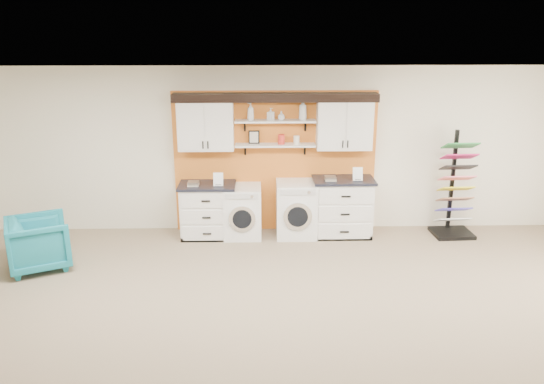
{
  "coord_description": "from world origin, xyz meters",
  "views": [
    {
      "loc": [
        -0.26,
        -4.76,
        3.41
      ],
      "look_at": [
        -0.09,
        2.3,
        1.19
      ],
      "focal_mm": 35.0,
      "sensor_mm": 36.0,
      "label": 1
    }
  ],
  "objects_px": {
    "base_cabinet_left": "(208,210)",
    "base_cabinet_right": "(342,207)",
    "washer": "(243,211)",
    "sample_rack": "(454,204)",
    "armchair": "(39,243)",
    "dryer": "(296,209)"
  },
  "relations": [
    {
      "from": "washer",
      "to": "sample_rack",
      "type": "xyz_separation_m",
      "value": [
        3.56,
        -0.04,
        0.12
      ]
    },
    {
      "from": "base_cabinet_right",
      "to": "washer",
      "type": "bearing_deg",
      "value": -179.89
    },
    {
      "from": "base_cabinet_right",
      "to": "sample_rack",
      "type": "xyz_separation_m",
      "value": [
        1.88,
        -0.04,
        0.06
      ]
    },
    {
      "from": "washer",
      "to": "dryer",
      "type": "height_order",
      "value": "dryer"
    },
    {
      "from": "base_cabinet_left",
      "to": "washer",
      "type": "xyz_separation_m",
      "value": [
        0.58,
        -0.0,
        -0.02
      ]
    },
    {
      "from": "washer",
      "to": "base_cabinet_right",
      "type": "bearing_deg",
      "value": 0.11
    },
    {
      "from": "washer",
      "to": "armchair",
      "type": "distance_m",
      "value": 3.17
    },
    {
      "from": "base_cabinet_left",
      "to": "base_cabinet_right",
      "type": "relative_size",
      "value": 0.92
    },
    {
      "from": "dryer",
      "to": "sample_rack",
      "type": "relative_size",
      "value": 0.53
    },
    {
      "from": "base_cabinet_right",
      "to": "armchair",
      "type": "distance_m",
      "value": 4.77
    },
    {
      "from": "base_cabinet_left",
      "to": "base_cabinet_right",
      "type": "xyz_separation_m",
      "value": [
        2.26,
        -0.0,
        0.04
      ]
    },
    {
      "from": "base_cabinet_right",
      "to": "sample_rack",
      "type": "height_order",
      "value": "sample_rack"
    },
    {
      "from": "washer",
      "to": "sample_rack",
      "type": "relative_size",
      "value": 0.49
    },
    {
      "from": "base_cabinet_right",
      "to": "armchair",
      "type": "height_order",
      "value": "base_cabinet_right"
    },
    {
      "from": "base_cabinet_left",
      "to": "armchair",
      "type": "bearing_deg",
      "value": -153.51
    },
    {
      "from": "base_cabinet_right",
      "to": "sample_rack",
      "type": "relative_size",
      "value": 0.57
    },
    {
      "from": "base_cabinet_left",
      "to": "dryer",
      "type": "distance_m",
      "value": 1.48
    },
    {
      "from": "washer",
      "to": "sample_rack",
      "type": "bearing_deg",
      "value": -0.59
    },
    {
      "from": "base_cabinet_left",
      "to": "armchair",
      "type": "relative_size",
      "value": 1.11
    },
    {
      "from": "dryer",
      "to": "washer",
      "type": "bearing_deg",
      "value": 180.0
    },
    {
      "from": "dryer",
      "to": "base_cabinet_left",
      "type": "bearing_deg",
      "value": 179.87
    },
    {
      "from": "dryer",
      "to": "sample_rack",
      "type": "height_order",
      "value": "sample_rack"
    }
  ]
}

